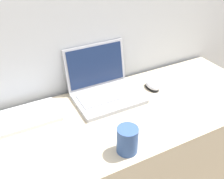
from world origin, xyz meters
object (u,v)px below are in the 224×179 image
at_px(drink_cup, 127,140).
at_px(external_keyboard, 9,122).
at_px(laptop, 104,86).
at_px(computer_mouse, 152,86).

relative_size(drink_cup, external_keyboard, 0.26).
distance_m(laptop, computer_mouse, 0.26).
xyz_separation_m(drink_cup, computer_mouse, (0.34, 0.32, -0.04)).
xyz_separation_m(computer_mouse, external_keyboard, (-0.72, 0.05, -0.01)).
xyz_separation_m(laptop, drink_cup, (-0.09, -0.39, 0.01)).
xyz_separation_m(laptop, external_keyboard, (-0.46, -0.01, -0.04)).
height_order(laptop, drink_cup, laptop).
bearing_deg(external_keyboard, laptop, 1.43).
xyz_separation_m(laptop, computer_mouse, (0.25, -0.06, -0.04)).
bearing_deg(external_keyboard, computer_mouse, -3.90).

